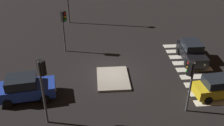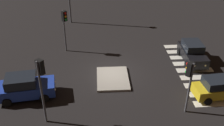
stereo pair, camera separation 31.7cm
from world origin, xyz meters
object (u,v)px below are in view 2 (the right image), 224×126
object	(u,v)px
car_blue	(25,87)
traffic_light_west	(41,76)
traffic_island	(113,79)
car_yellow	(218,88)
car_black	(192,52)
traffic_light_south	(189,75)
traffic_light_north	(65,21)

from	to	relation	value
car_blue	traffic_light_west	xyz separation A→B (m)	(-2.68, -1.98, 2.62)
traffic_light_west	traffic_island	bearing A→B (deg)	-5.56
traffic_light_west	car_yellow	bearing A→B (deg)	-41.85
traffic_island	car_yellow	bearing A→B (deg)	-110.05
car_blue	traffic_light_west	bearing A→B (deg)	-61.17
traffic_island	car_yellow	size ratio (longest dim) A/B	0.91
traffic_island	car_yellow	distance (m)	8.16
car_black	traffic_light_south	distance (m)	7.70
traffic_island	traffic_light_south	bearing A→B (deg)	-131.77
car_blue	car_black	bearing A→B (deg)	10.33
traffic_light_north	traffic_light_south	bearing A→B (deg)	-1.18
traffic_island	car_black	xyz separation A→B (m)	(2.66, -7.50, 0.78)
traffic_light_south	traffic_light_north	bearing A→B (deg)	1.00
car_blue	traffic_light_south	size ratio (longest dim) A/B	1.13
car_black	traffic_light_south	bearing A→B (deg)	-21.66
car_black	traffic_light_north	bearing A→B (deg)	-102.16
car_yellow	traffic_light_south	size ratio (longest dim) A/B	0.98
car_black	car_blue	size ratio (longest dim) A/B	0.93
car_black	traffic_light_north	xyz separation A→B (m)	(2.61, 11.66, 2.28)
traffic_light_north	car_yellow	bearing A→B (deg)	11.38
traffic_light_west	traffic_light_south	bearing A→B (deg)	-47.82
car_black	car_blue	bearing A→B (deg)	-71.57
traffic_light_south	traffic_light_west	xyz separation A→B (m)	(-0.40, 9.36, 0.57)
car_blue	car_yellow	bearing A→B (deg)	-11.12
car_black	car_yellow	bearing A→B (deg)	1.94
car_black	traffic_light_north	size ratio (longest dim) A/B	0.99
car_black	car_blue	world-z (taller)	car_blue
car_yellow	traffic_light_west	xyz separation A→B (m)	(-1.82, 12.30, 2.74)
traffic_island	car_black	size ratio (longest dim) A/B	0.85
car_yellow	car_blue	distance (m)	14.31
traffic_light_west	traffic_light_north	xyz separation A→B (m)	(9.88, -0.49, -0.38)
car_blue	traffic_light_south	world-z (taller)	traffic_light_south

